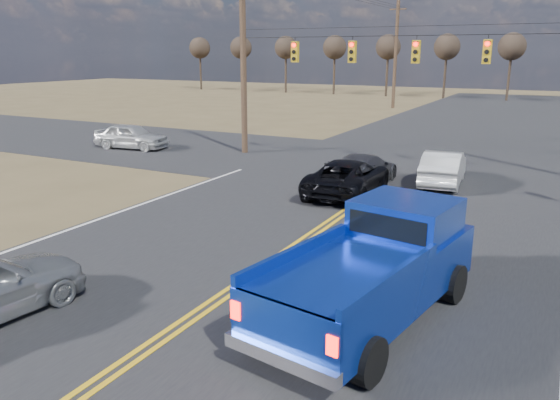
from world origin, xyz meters
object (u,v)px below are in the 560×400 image
at_px(pickup_truck, 375,269).
at_px(white_car_queue, 443,168).
at_px(dgrey_car_queue, 363,170).
at_px(cross_car_west, 131,136).
at_px(black_suv, 348,177).

height_order(pickup_truck, white_car_queue, pickup_truck).
bearing_deg(dgrey_car_queue, white_car_queue, -148.79).
distance_m(pickup_truck, cross_car_west, 22.82).
bearing_deg(cross_car_west, pickup_truck, -133.02).
xyz_separation_m(white_car_queue, dgrey_car_queue, (-2.86, -1.73, -0.05)).
height_order(black_suv, dgrey_car_queue, black_suv).
bearing_deg(cross_car_west, white_car_queue, -99.50).
bearing_deg(cross_car_west, black_suv, -113.01).
relative_size(white_car_queue, cross_car_west, 1.02).
xyz_separation_m(black_suv, dgrey_car_queue, (0.00, 1.70, -0.03)).
bearing_deg(cross_car_west, dgrey_car_queue, -106.62).
bearing_deg(pickup_truck, white_car_queue, 104.94).
distance_m(dgrey_car_queue, cross_car_west, 14.71).
relative_size(pickup_truck, cross_car_west, 1.48).
xyz_separation_m(pickup_truck, dgrey_car_queue, (-4.06, 10.92, -0.43)).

